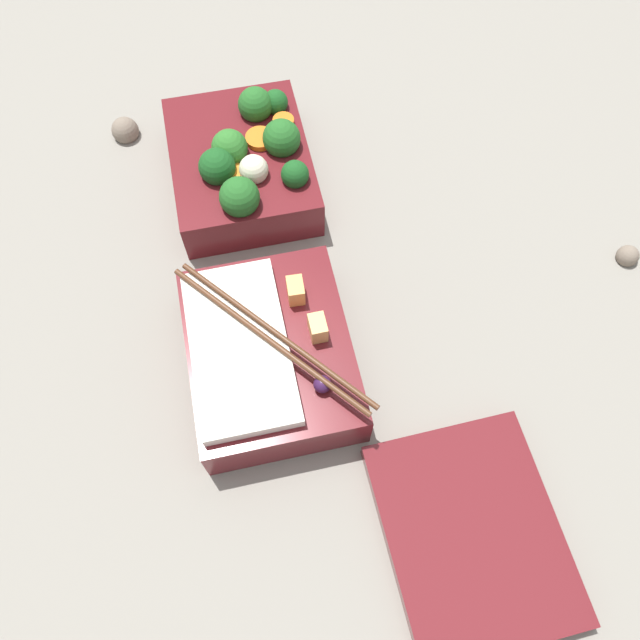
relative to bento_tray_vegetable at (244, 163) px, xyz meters
name	(u,v)px	position (x,y,z in m)	size (l,w,h in m)	color
ground_plane	(252,263)	(0.11, -0.01, -0.03)	(3.00, 3.00, 0.00)	gray
bento_tray_vegetable	(244,163)	(0.00, 0.00, 0.00)	(0.18, 0.14, 0.08)	maroon
bento_tray_rice	(272,353)	(0.22, -0.01, 0.00)	(0.18, 0.15, 0.07)	maroon
bento_lid	(472,533)	(0.41, 0.12, -0.02)	(0.18, 0.14, 0.02)	maroon
pebble_1	(627,256)	(0.18, 0.37, -0.03)	(0.02, 0.02, 0.02)	#7A6B5B
pebble_2	(125,131)	(-0.10, -0.12, -0.02)	(0.03, 0.03, 0.03)	#7A6B5B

